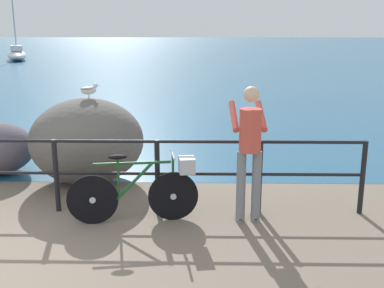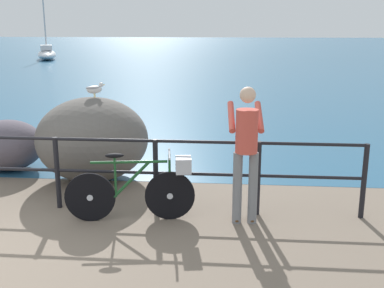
{
  "view_description": "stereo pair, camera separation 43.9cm",
  "coord_description": "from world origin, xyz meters",
  "px_view_note": "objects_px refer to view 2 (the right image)",
  "views": [
    {
      "loc": [
        2.67,
        -4.25,
        2.51
      ],
      "look_at": [
        2.54,
        2.22,
        0.87
      ],
      "focal_mm": 43.99,
      "sensor_mm": 36.0,
      "label": 1
    },
    {
      "loc": [
        3.11,
        -4.23,
        2.51
      ],
      "look_at": [
        2.54,
        2.22,
        0.87
      ],
      "focal_mm": 43.99,
      "sensor_mm": 36.0,
      "label": 2
    }
  ],
  "objects_px": {
    "seagull": "(94,89)",
    "sailboat": "(47,54)",
    "breakwater_boulder_main": "(92,139)",
    "bicycle": "(141,187)",
    "breakwater_boulder_left": "(7,145)",
    "person_at_railing": "(246,149)"
  },
  "relations": [
    {
      "from": "breakwater_boulder_main",
      "to": "sailboat",
      "type": "xyz_separation_m",
      "value": [
        -11.46,
        26.78,
        -0.26
      ]
    },
    {
      "from": "breakwater_boulder_main",
      "to": "breakwater_boulder_left",
      "type": "height_order",
      "value": "breakwater_boulder_main"
    },
    {
      "from": "bicycle",
      "to": "seagull",
      "type": "distance_m",
      "value": 2.23
    },
    {
      "from": "breakwater_boulder_main",
      "to": "seagull",
      "type": "height_order",
      "value": "seagull"
    },
    {
      "from": "breakwater_boulder_main",
      "to": "sailboat",
      "type": "distance_m",
      "value": 29.13
    },
    {
      "from": "breakwater_boulder_main",
      "to": "sailboat",
      "type": "bearing_deg",
      "value": 113.16
    },
    {
      "from": "bicycle",
      "to": "breakwater_boulder_left",
      "type": "bearing_deg",
      "value": 135.9
    },
    {
      "from": "breakwater_boulder_left",
      "to": "seagull",
      "type": "bearing_deg",
      "value": -11.64
    },
    {
      "from": "breakwater_boulder_left",
      "to": "seagull",
      "type": "relative_size",
      "value": 4.14
    },
    {
      "from": "breakwater_boulder_left",
      "to": "seagull",
      "type": "height_order",
      "value": "seagull"
    },
    {
      "from": "bicycle",
      "to": "breakwater_boulder_main",
      "type": "bearing_deg",
      "value": 116.68
    },
    {
      "from": "bicycle",
      "to": "seagull",
      "type": "relative_size",
      "value": 5.46
    },
    {
      "from": "seagull",
      "to": "breakwater_boulder_main",
      "type": "bearing_deg",
      "value": -177.26
    },
    {
      "from": "breakwater_boulder_left",
      "to": "sailboat",
      "type": "relative_size",
      "value": 0.26
    },
    {
      "from": "breakwater_boulder_main",
      "to": "seagull",
      "type": "xyz_separation_m",
      "value": [
        0.06,
        0.05,
        0.83
      ]
    },
    {
      "from": "person_at_railing",
      "to": "breakwater_boulder_main",
      "type": "bearing_deg",
      "value": 53.83
    },
    {
      "from": "breakwater_boulder_left",
      "to": "sailboat",
      "type": "height_order",
      "value": "sailboat"
    },
    {
      "from": "breakwater_boulder_left",
      "to": "seagull",
      "type": "xyz_separation_m",
      "value": [
        1.74,
        -0.36,
        1.07
      ]
    },
    {
      "from": "sailboat",
      "to": "bicycle",
      "type": "bearing_deg",
      "value": -177.31
    },
    {
      "from": "person_at_railing",
      "to": "breakwater_boulder_left",
      "type": "bearing_deg",
      "value": 60.63
    },
    {
      "from": "seagull",
      "to": "sailboat",
      "type": "relative_size",
      "value": 0.06
    },
    {
      "from": "person_at_railing",
      "to": "seagull",
      "type": "bearing_deg",
      "value": 52.24
    }
  ]
}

